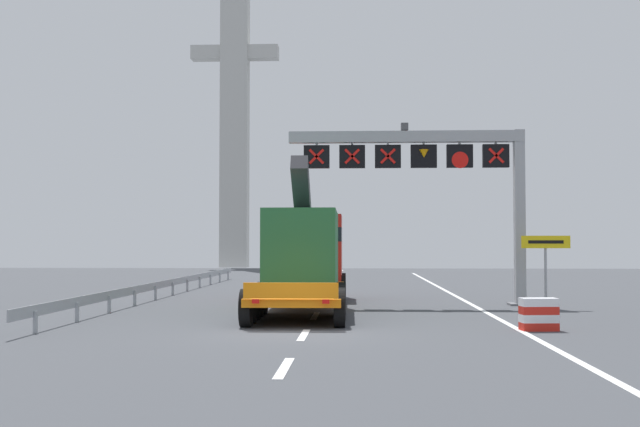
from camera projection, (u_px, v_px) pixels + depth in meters
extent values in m
plane|color=#424449|center=(294.00, 333.00, 21.25)|extent=(112.00, 112.00, 0.00)
cube|color=silver|center=(284.00, 368.00, 15.25)|extent=(0.20, 2.60, 0.01)
cube|color=silver|center=(304.00, 335.00, 20.76)|extent=(0.20, 2.60, 0.01)
cube|color=silver|center=(315.00, 316.00, 26.26)|extent=(0.20, 2.60, 0.01)
cube|color=silver|center=(322.00, 303.00, 31.77)|extent=(0.20, 2.60, 0.01)
cube|color=silver|center=(328.00, 295.00, 37.28)|extent=(0.20, 2.60, 0.01)
cube|color=silver|center=(332.00, 288.00, 42.78)|extent=(0.20, 2.60, 0.01)
cube|color=silver|center=(335.00, 283.00, 48.29)|extent=(0.20, 2.60, 0.01)
cube|color=silver|center=(337.00, 279.00, 53.80)|extent=(0.20, 2.60, 0.01)
cube|color=silver|center=(339.00, 276.00, 59.30)|extent=(0.20, 2.60, 0.01)
cube|color=silver|center=(341.00, 273.00, 64.81)|extent=(0.20, 2.60, 0.01)
cube|color=silver|center=(342.00, 271.00, 70.32)|extent=(0.20, 2.60, 0.01)
cube|color=silver|center=(466.00, 301.00, 32.93)|extent=(0.20, 63.00, 0.01)
cube|color=#9EA0A5|center=(520.00, 217.00, 31.01)|extent=(0.40, 0.40, 6.89)
cube|color=slate|center=(520.00, 304.00, 30.88)|extent=(0.90, 0.90, 0.08)
cube|color=#9EA0A5|center=(406.00, 137.00, 31.35)|extent=(9.29, 0.44, 0.44)
cube|color=#4C4C51|center=(404.00, 127.00, 31.36)|extent=(0.28, 0.40, 0.28)
cube|color=black|center=(496.00, 156.00, 31.15)|extent=(1.02, 0.24, 0.91)
cube|color=#9EA0A5|center=(496.00, 143.00, 31.17)|extent=(0.08, 0.08, 0.16)
cube|color=red|center=(496.00, 156.00, 31.02)|extent=(0.62, 0.02, 0.62)
cube|color=red|center=(496.00, 156.00, 31.02)|extent=(0.62, 0.02, 0.62)
cube|color=black|center=(460.00, 156.00, 31.21)|extent=(1.02, 0.24, 0.91)
cube|color=#9EA0A5|center=(460.00, 143.00, 31.23)|extent=(0.08, 0.08, 0.16)
cone|color=red|center=(460.00, 160.00, 31.08)|extent=(0.65, 0.02, 0.65)
cube|color=black|center=(424.00, 156.00, 31.28)|extent=(1.02, 0.24, 0.91)
cube|color=#9EA0A5|center=(424.00, 144.00, 31.30)|extent=(0.08, 0.08, 0.16)
cone|color=orange|center=(424.00, 154.00, 31.16)|extent=(0.37, 0.37, 0.32)
cube|color=black|center=(388.00, 156.00, 31.35)|extent=(1.02, 0.24, 0.91)
cube|color=#9EA0A5|center=(388.00, 144.00, 31.37)|extent=(0.08, 0.08, 0.16)
cube|color=red|center=(388.00, 156.00, 31.22)|extent=(0.62, 0.02, 0.62)
cube|color=red|center=(388.00, 156.00, 31.22)|extent=(0.62, 0.02, 0.62)
cube|color=black|center=(352.00, 157.00, 31.42)|extent=(1.02, 0.24, 0.91)
cube|color=#9EA0A5|center=(352.00, 144.00, 31.44)|extent=(0.08, 0.08, 0.16)
cube|color=red|center=(352.00, 156.00, 31.29)|extent=(0.62, 0.02, 0.62)
cube|color=red|center=(352.00, 156.00, 31.29)|extent=(0.62, 0.02, 0.62)
cube|color=black|center=(317.00, 157.00, 31.49)|extent=(1.02, 0.24, 0.91)
cube|color=#9EA0A5|center=(317.00, 144.00, 31.51)|extent=(0.08, 0.08, 0.16)
cube|color=red|center=(317.00, 156.00, 31.36)|extent=(0.62, 0.02, 0.62)
cube|color=red|center=(317.00, 156.00, 31.36)|extent=(0.62, 0.02, 0.62)
cube|color=orange|center=(302.00, 292.00, 27.28)|extent=(2.90, 10.43, 0.24)
cube|color=orange|center=(291.00, 291.00, 22.02)|extent=(2.66, 0.11, 0.44)
cylinder|color=black|center=(246.00, 308.00, 22.83)|extent=(0.33, 1.10, 1.10)
cylinder|color=black|center=(340.00, 308.00, 22.73)|extent=(0.33, 1.10, 1.10)
cylinder|color=black|center=(251.00, 305.00, 23.88)|extent=(0.33, 1.10, 1.10)
cylinder|color=black|center=(340.00, 305.00, 23.77)|extent=(0.33, 1.10, 1.10)
cylinder|color=black|center=(255.00, 303.00, 24.93)|extent=(0.33, 1.10, 1.10)
cylinder|color=black|center=(340.00, 303.00, 24.82)|extent=(0.33, 1.10, 1.10)
cylinder|color=black|center=(259.00, 300.00, 25.97)|extent=(0.33, 1.10, 1.10)
cylinder|color=black|center=(341.00, 300.00, 25.87)|extent=(0.33, 1.10, 1.10)
cylinder|color=black|center=(262.00, 298.00, 27.02)|extent=(0.33, 1.10, 1.10)
cylinder|color=black|center=(341.00, 298.00, 26.92)|extent=(0.33, 1.10, 1.10)
cube|color=red|center=(312.00, 251.00, 34.42)|extent=(2.61, 3.22, 3.10)
cube|color=black|center=(312.00, 235.00, 34.45)|extent=(2.64, 3.25, 0.60)
cylinder|color=black|center=(284.00, 285.00, 35.29)|extent=(0.35, 1.10, 1.10)
cylinder|color=black|center=(342.00, 285.00, 35.19)|extent=(0.35, 1.10, 1.10)
cylinder|color=black|center=(280.00, 288.00, 33.29)|extent=(0.35, 1.10, 1.10)
cylinder|color=black|center=(341.00, 288.00, 33.19)|extent=(0.35, 1.10, 1.10)
cube|color=#236638|center=(303.00, 250.00, 27.73)|extent=(2.44, 5.74, 2.70)
cube|color=#2D2D33|center=(302.00, 193.00, 26.95)|extent=(0.59, 2.95, 2.29)
cube|color=red|center=(256.00, 301.00, 22.01)|extent=(0.20, 0.06, 0.12)
cube|color=red|center=(326.00, 302.00, 21.93)|extent=(0.20, 0.06, 0.12)
cylinder|color=#9EA0A5|center=(546.00, 272.00, 29.34)|extent=(0.10, 0.10, 2.70)
cube|color=yellow|center=(546.00, 242.00, 29.33)|extent=(1.80, 0.06, 0.46)
cube|color=black|center=(546.00, 242.00, 29.29)|extent=(1.29, 0.01, 0.12)
cube|color=red|center=(539.00, 327.00, 21.86)|extent=(1.04, 0.60, 0.23)
cube|color=white|center=(539.00, 318.00, 21.87)|extent=(1.04, 0.60, 0.22)
cube|color=red|center=(539.00, 310.00, 21.87)|extent=(1.04, 0.60, 0.23)
cube|color=white|center=(539.00, 302.00, 21.88)|extent=(1.04, 0.60, 0.23)
cube|color=#999EA3|center=(172.00, 282.00, 36.90)|extent=(0.04, 34.63, 0.32)
cube|color=#999EA3|center=(35.00, 322.00, 21.17)|extent=(0.10, 0.10, 0.60)
cube|color=#999EA3|center=(77.00, 312.00, 24.31)|extent=(0.10, 0.10, 0.60)
cube|color=#999EA3|center=(109.00, 304.00, 27.45)|extent=(0.10, 0.10, 0.60)
cube|color=#999EA3|center=(135.00, 298.00, 30.60)|extent=(0.10, 0.10, 0.60)
cube|color=#999EA3|center=(156.00, 293.00, 33.74)|extent=(0.10, 0.10, 0.60)
cube|color=#999EA3|center=(173.00, 289.00, 36.88)|extent=(0.10, 0.10, 0.60)
cube|color=#999EA3|center=(187.00, 285.00, 40.03)|extent=(0.10, 0.10, 0.60)
cube|color=#999EA3|center=(200.00, 282.00, 43.17)|extent=(0.10, 0.10, 0.60)
cube|color=#999EA3|center=(210.00, 280.00, 46.31)|extent=(0.10, 0.10, 0.60)
cube|color=#999EA3|center=(220.00, 277.00, 49.45)|extent=(0.10, 0.10, 0.60)
cube|color=#999EA3|center=(228.00, 275.00, 52.60)|extent=(0.10, 0.10, 0.60)
cube|color=#B7B7B2|center=(235.00, 94.00, 81.37)|extent=(2.80, 2.00, 35.64)
cube|color=#B7B7B2|center=(235.00, 53.00, 81.54)|extent=(9.00, 1.60, 1.40)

